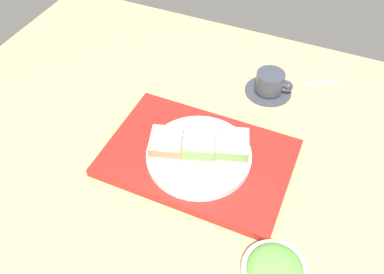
# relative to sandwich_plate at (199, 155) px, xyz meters

# --- Properties ---
(ground_plane) EXTENTS (1.40, 1.00, 0.03)m
(ground_plane) POSITION_rel_sandwich_plate_xyz_m (-0.02, 0.05, -0.04)
(ground_plane) COLOR tan
(serving_tray) EXTENTS (0.41, 0.27, 0.02)m
(serving_tray) POSITION_rel_sandwich_plate_xyz_m (-0.00, 0.01, -0.02)
(serving_tray) COLOR maroon
(serving_tray) RESTS_ON ground_plane
(sandwich_plate) EXTENTS (0.23, 0.23, 0.02)m
(sandwich_plate) POSITION_rel_sandwich_plate_xyz_m (0.00, 0.00, 0.00)
(sandwich_plate) COLOR silver
(sandwich_plate) RESTS_ON serving_tray
(sandwich_near) EXTENTS (0.09, 0.08, 0.05)m
(sandwich_near) POSITION_rel_sandwich_plate_xyz_m (-0.07, -0.02, 0.03)
(sandwich_near) COLOR beige
(sandwich_near) RESTS_ON sandwich_plate
(sandwich_middle) EXTENTS (0.08, 0.08, 0.05)m
(sandwich_middle) POSITION_rel_sandwich_plate_xyz_m (-0.00, 0.00, 0.03)
(sandwich_middle) COLOR beige
(sandwich_middle) RESTS_ON sandwich_plate
(sandwich_far) EXTENTS (0.09, 0.08, 0.06)m
(sandwich_far) POSITION_rel_sandwich_plate_xyz_m (0.07, 0.02, 0.04)
(sandwich_far) COLOR #EFE5C1
(sandwich_far) RESTS_ON sandwich_plate
(salad_bowl) EXTENTS (0.12, 0.12, 0.07)m
(salad_bowl) POSITION_rel_sandwich_plate_xyz_m (0.22, -0.19, 0.00)
(salad_bowl) COLOR silver
(salad_bowl) RESTS_ON ground_plane
(coffee_cup) EXTENTS (0.12, 0.12, 0.06)m
(coffee_cup) POSITION_rel_sandwich_plate_xyz_m (0.07, 0.30, -0.00)
(coffee_cup) COLOR #333842
(coffee_cup) RESTS_ON ground_plane
(teaspoon) EXTENTS (0.10, 0.05, 0.01)m
(teaspoon) POSITION_rel_sandwich_plate_xyz_m (0.18, 0.38, -0.03)
(teaspoon) COLOR silver
(teaspoon) RESTS_ON ground_plane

